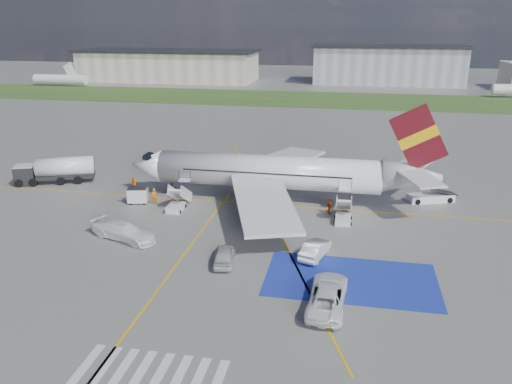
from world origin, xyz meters
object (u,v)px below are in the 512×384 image
at_px(van_white_b, 124,229).
at_px(car_silver_b, 315,249).
at_px(fuel_tanker, 56,172).
at_px(airliner, 281,172).
at_px(belt_loader, 431,198).
at_px(car_silver_a, 224,255).
at_px(gpu_cart, 138,196).
at_px(van_white_a, 328,291).

bearing_deg(van_white_b, car_silver_b, -71.34).
bearing_deg(fuel_tanker, airliner, -24.18).
height_order(belt_loader, car_silver_a, belt_loader).
xyz_separation_m(airliner, fuel_tanker, (-29.81, 1.05, -1.99)).
relative_size(gpu_cart, car_silver_b, 0.54).
bearing_deg(car_silver_a, gpu_cart, -53.43).
bearing_deg(airliner, car_silver_b, -69.92).
relative_size(car_silver_a, car_silver_b, 0.96).
distance_m(gpu_cart, van_white_b, 10.16).
xyz_separation_m(belt_loader, car_silver_a, (-19.98, -19.89, 0.33)).
xyz_separation_m(car_silver_a, van_white_a, (9.26, -5.07, 0.32)).
xyz_separation_m(fuel_tanker, car_silver_b, (35.05, -15.38, -0.65)).
bearing_deg(car_silver_a, van_white_b, -26.07).
xyz_separation_m(gpu_cart, car_silver_b, (21.38, -10.11, -0.08)).
distance_m(fuel_tanker, van_white_a, 43.32).
bearing_deg(car_silver_a, airliner, -108.43).
bearing_deg(van_white_a, van_white_b, -19.66).
bearing_deg(van_white_b, car_silver_a, -86.22).
distance_m(airliner, van_white_b, 19.46).
bearing_deg(belt_loader, gpu_cart, 172.77).
bearing_deg(car_silver_a, car_silver_b, -170.52).
distance_m(car_silver_b, van_white_b, 18.59).
height_order(airliner, car_silver_a, airliner).
bearing_deg(car_silver_b, car_silver_a, 35.32).
bearing_deg(car_silver_a, van_white_a, 141.19).
xyz_separation_m(belt_loader, car_silver_b, (-12.25, -17.13, 0.33)).
distance_m(car_silver_a, van_white_a, 10.56).
bearing_deg(airliner, gpu_cart, -165.36).
height_order(belt_loader, van_white_b, van_white_b).
bearing_deg(van_white_a, belt_loader, -110.80).
distance_m(car_silver_b, van_white_a, 7.98).
bearing_deg(airliner, fuel_tanker, 177.98).
xyz_separation_m(car_silver_b, van_white_b, (-18.58, 0.35, 0.32)).
bearing_deg(airliner, van_white_b, -133.66).
height_order(gpu_cart, car_silver_b, gpu_cart).
height_order(fuel_tanker, gpu_cart, fuel_tanker).
xyz_separation_m(gpu_cart, belt_loader, (33.63, 7.02, -0.41)).
xyz_separation_m(car_silver_a, car_silver_b, (7.73, 2.75, 0.00)).
relative_size(gpu_cart, belt_loader, 0.42).
bearing_deg(car_silver_b, airliner, -54.22).
distance_m(airliner, car_silver_a, 17.46).
bearing_deg(gpu_cart, belt_loader, -0.32).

